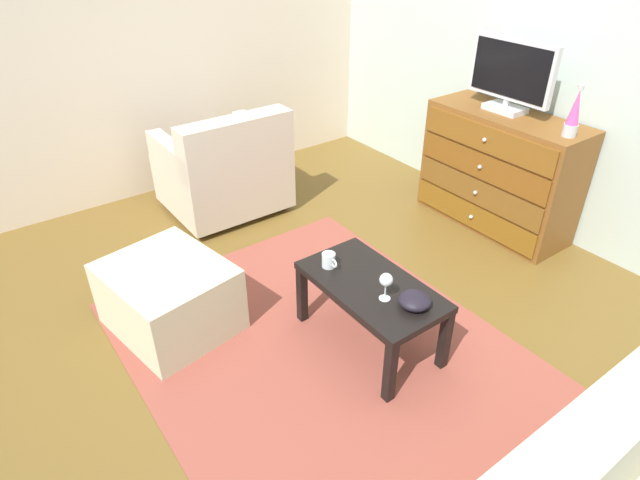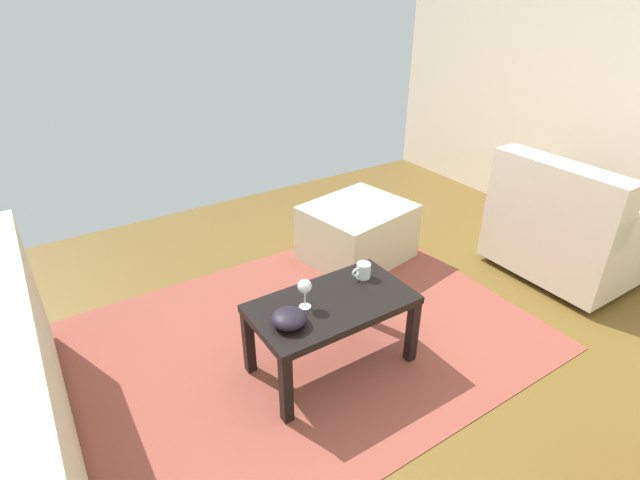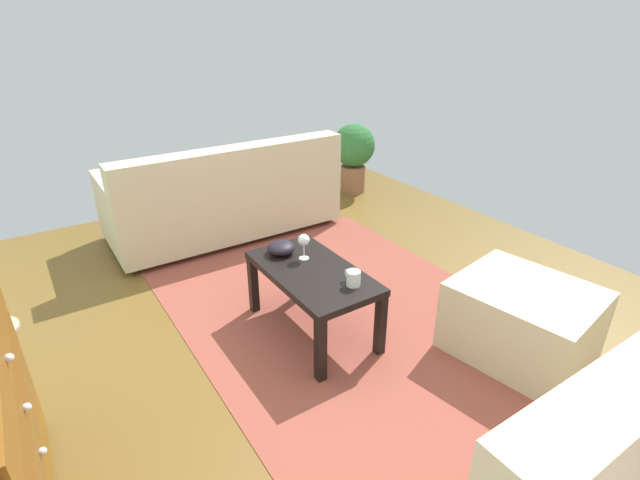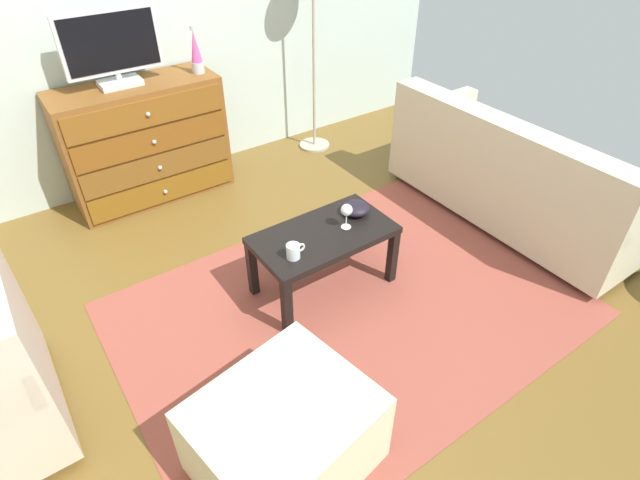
{
  "view_description": "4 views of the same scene",
  "coord_description": "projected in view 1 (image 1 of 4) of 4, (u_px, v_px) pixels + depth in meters",
  "views": [
    {
      "loc": [
        1.88,
        -1.52,
        2.15
      ],
      "look_at": [
        -0.13,
        -0.05,
        0.58
      ],
      "focal_mm": 29.84,
      "sensor_mm": 36.0,
      "label": 1
    },
    {
      "loc": [
        1.32,
        1.7,
        1.84
      ],
      "look_at": [
        0.15,
        -0.1,
        0.68
      ],
      "focal_mm": 27.25,
      "sensor_mm": 36.0,
      "label": 2
    },
    {
      "loc": [
        -1.8,
        1.32,
        1.73
      ],
      "look_at": [
        -0.01,
        0.14,
        0.7
      ],
      "focal_mm": 26.53,
      "sensor_mm": 36.0,
      "label": 3
    },
    {
      "loc": [
        -1.15,
        -1.82,
        2.15
      ],
      "look_at": [
        -0.0,
        -0.17,
        0.59
      ],
      "focal_mm": 27.93,
      "sensor_mm": 36.0,
      "label": 4
    }
  ],
  "objects": [
    {
      "name": "lava_lamp",
      "position": [
        574.0,
        114.0,
        3.33
      ],
      "size": [
        0.09,
        0.09,
        0.33
      ],
      "color": "#B7B7BC",
      "rests_on": "dresser"
    },
    {
      "name": "wall_accent_rear",
      "position": [
        586.0,
        57.0,
        3.51
      ],
      "size": [
        5.39,
        0.12,
        2.59
      ],
      "primitive_type": "cube",
      "color": "#B4C7BD",
      "rests_on": "ground_plane"
    },
    {
      "name": "wine_glass",
      "position": [
        386.0,
        281.0,
        2.69
      ],
      "size": [
        0.07,
        0.07,
        0.16
      ],
      "color": "silver",
      "rests_on": "coffee_table"
    },
    {
      "name": "bowl_decorative",
      "position": [
        415.0,
        300.0,
        2.68
      ],
      "size": [
        0.17,
        0.17,
        0.08
      ],
      "primitive_type": "ellipsoid",
      "color": "black",
      "rests_on": "coffee_table"
    },
    {
      "name": "wall_plain_left",
      "position": [
        150.0,
        33.0,
        4.17
      ],
      "size": [
        0.12,
        4.56,
        2.59
      ],
      "primitive_type": "cube",
      "color": "beige",
      "rests_on": "ground_plane"
    },
    {
      "name": "ground_plane",
      "position": [
        339.0,
        331.0,
        3.2
      ],
      "size": [
        5.39,
        4.56,
        0.05
      ],
      "primitive_type": "cube",
      "color": "brown"
    },
    {
      "name": "ottoman",
      "position": [
        169.0,
        297.0,
        3.1
      ],
      "size": [
        0.79,
        0.71,
        0.42
      ],
      "primitive_type": "cube",
      "rotation": [
        0.0,
        0.0,
        0.17
      ],
      "color": "beige",
      "rests_on": "ground_plane"
    },
    {
      "name": "armchair",
      "position": [
        224.0,
        170.0,
        4.23
      ],
      "size": [
        0.8,
        0.88,
        0.85
      ],
      "color": "#332319",
      "rests_on": "ground_plane"
    },
    {
      "name": "area_rug",
      "position": [
        333.0,
        361.0,
        2.95
      ],
      "size": [
        2.6,
        1.9,
        0.01
      ],
      "primitive_type": "cube",
      "color": "brown",
      "rests_on": "ground_plane"
    },
    {
      "name": "dresser",
      "position": [
        499.0,
        172.0,
        4.0
      ],
      "size": [
        1.16,
        0.49,
        0.89
      ],
      "color": "brown",
      "rests_on": "ground_plane"
    },
    {
      "name": "coffee_table",
      "position": [
        371.0,
        292.0,
        2.9
      ],
      "size": [
        0.83,
        0.45,
        0.42
      ],
      "color": "black",
      "rests_on": "ground_plane"
    },
    {
      "name": "tv",
      "position": [
        511.0,
        75.0,
        3.68
      ],
      "size": [
        0.65,
        0.18,
        0.5
      ],
      "color": "silver",
      "rests_on": "dresser"
    },
    {
      "name": "mug",
      "position": [
        329.0,
        260.0,
        2.98
      ],
      "size": [
        0.11,
        0.08,
        0.09
      ],
      "color": "silver",
      "rests_on": "coffee_table"
    }
  ]
}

